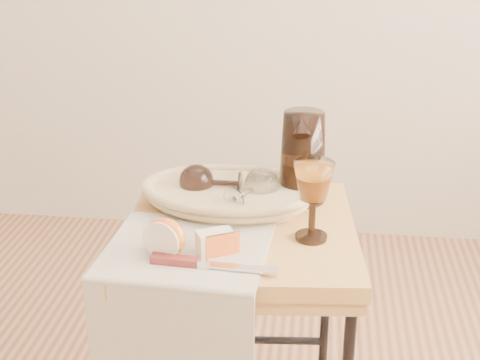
% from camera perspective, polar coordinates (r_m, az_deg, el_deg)
% --- Properties ---
extents(side_table, '(0.55, 0.55, 0.65)m').
position_cam_1_polar(side_table, '(1.70, 0.08, -13.63)').
color(side_table, olive).
rests_on(side_table, floor).
extents(tea_towel, '(0.35, 0.32, 0.01)m').
position_cam_1_polar(tea_towel, '(1.44, -4.45, -5.74)').
color(tea_towel, silver).
rests_on(tea_towel, side_table).
extents(bread_basket, '(0.38, 0.27, 0.05)m').
position_cam_1_polar(bread_basket, '(1.62, -1.02, -1.35)').
color(bread_basket, tan).
rests_on(bread_basket, side_table).
extents(goblet_lying_a, '(0.14, 0.09, 0.08)m').
position_cam_1_polar(goblet_lying_a, '(1.63, -2.09, -0.19)').
color(goblet_lying_a, '#3B2521').
rests_on(goblet_lying_a, bread_basket).
extents(goblet_lying_b, '(0.14, 0.16, 0.08)m').
position_cam_1_polar(goblet_lying_b, '(1.58, 0.83, -0.89)').
color(goblet_lying_b, white).
rests_on(goblet_lying_b, bread_basket).
extents(pitcher, '(0.17, 0.24, 0.26)m').
position_cam_1_polar(pitcher, '(1.63, 5.23, 1.92)').
color(pitcher, black).
rests_on(pitcher, side_table).
extents(wine_goblet, '(0.11, 0.11, 0.18)m').
position_cam_1_polar(wine_goblet, '(1.45, 6.07, -1.74)').
color(wine_goblet, white).
rests_on(wine_goblet, side_table).
extents(apple_half, '(0.10, 0.07, 0.08)m').
position_cam_1_polar(apple_half, '(1.40, -6.19, -4.66)').
color(apple_half, red).
rests_on(apple_half, tea_towel).
extents(apple_wedge, '(0.08, 0.07, 0.05)m').
position_cam_1_polar(apple_wedge, '(1.40, -2.09, -5.17)').
color(apple_wedge, '#FFE8C6').
rests_on(apple_wedge, tea_towel).
extents(table_knife, '(0.25, 0.04, 0.02)m').
position_cam_1_polar(table_knife, '(1.36, -2.70, -6.87)').
color(table_knife, silver).
rests_on(table_knife, tea_towel).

